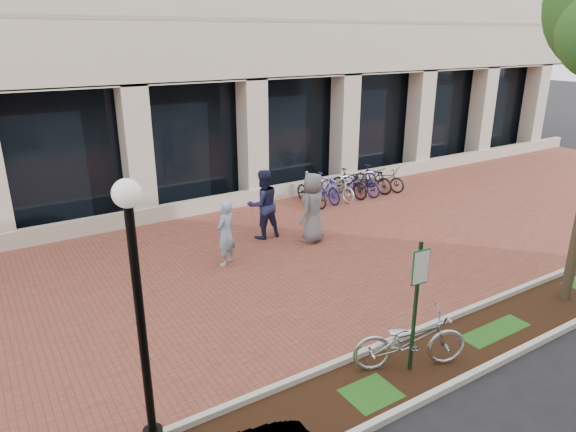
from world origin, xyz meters
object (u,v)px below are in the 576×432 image
locked_bicycle (410,340)px  bollard (307,185)px  lamppost (139,308)px  pedestrian_right (313,208)px  parking_sign (417,292)px  pedestrian_left (226,233)px  bike_rack_cluster (349,184)px  pedestrian_mid (263,204)px

locked_bicycle → bollard: 10.02m
lamppost → pedestrian_right: 8.30m
bollard → parking_sign: bearing=-113.9°
pedestrian_left → bike_rack_cluster: (6.28, 2.87, -0.36)m
parking_sign → bike_rack_cluster: bearing=62.9°
lamppost → pedestrian_right: size_ratio=1.99×
parking_sign → locked_bicycle: size_ratio=1.19×
lamppost → locked_bicycle: size_ratio=1.94×
parking_sign → bike_rack_cluster: 10.27m
pedestrian_mid → bollard: pedestrian_mid is taller
parking_sign → pedestrian_left: bearing=103.1°
parking_sign → lamppost: bearing=176.7°
pedestrian_mid → bollard: (3.16, 2.44, -0.49)m
pedestrian_mid → pedestrian_right: 1.43m
pedestrian_right → bollard: (2.11, 3.42, -0.48)m
pedestrian_mid → bike_rack_cluster: (4.57, 1.76, -0.52)m
parking_sign → lamppost: lamppost is taller
locked_bicycle → bollard: (4.05, 9.17, -0.02)m
locked_bicycle → pedestrian_right: pedestrian_right is taller
parking_sign → pedestrian_mid: bearing=87.6°
lamppost → pedestrian_right: lamppost is taller
locked_bicycle → bollard: size_ratio=2.00×
lamppost → bollard: 12.20m
pedestrian_left → pedestrian_right: size_ratio=0.85×
pedestrian_mid → bike_rack_cluster: 4.92m
parking_sign → pedestrian_left: parking_sign is taller
lamppost → bike_rack_cluster: (9.88, 7.93, -1.77)m
lamppost → pedestrian_left: (3.60, 5.06, -1.40)m
lamppost → locked_bicycle: bearing=-7.2°
pedestrian_right → bike_rack_cluster: (3.52, 2.74, -0.51)m
locked_bicycle → bollard: locked_bicycle is taller
lamppost → pedestrian_right: (6.36, 5.19, -1.25)m
parking_sign → pedestrian_right: size_ratio=1.22×
bike_rack_cluster → pedestrian_left: bearing=-160.8°
bike_rack_cluster → locked_bicycle: bearing=-128.2°
pedestrian_mid → bollard: size_ratio=1.97×
parking_sign → locked_bicycle: parking_sign is taller
bollard → pedestrian_left: bearing=-144.0°
lamppost → pedestrian_mid: size_ratio=1.97×
pedestrian_left → locked_bicycle: bearing=67.6°
pedestrian_right → pedestrian_left: bearing=-23.0°
parking_sign → pedestrian_mid: size_ratio=1.21×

